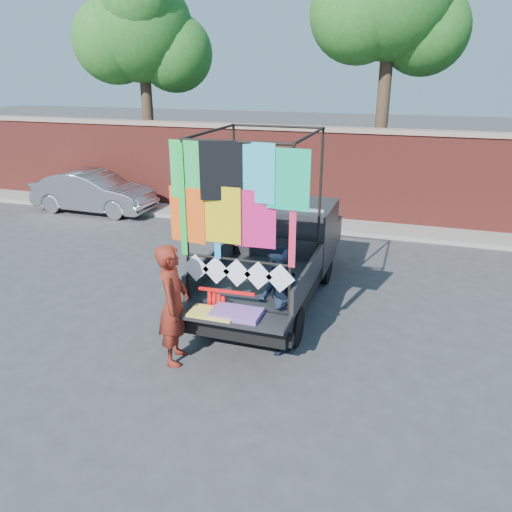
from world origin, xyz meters
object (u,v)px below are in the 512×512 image
(woman, at_px, (174,305))
(sedan, at_px, (94,192))
(pickup_truck, at_px, (282,250))
(man, at_px, (278,300))

(woman, bearing_deg, sedan, 28.28)
(woman, bearing_deg, pickup_truck, -28.81)
(sedan, distance_m, man, 9.53)
(sedan, height_order, man, man)
(woman, xyz_separation_m, man, (1.34, 0.77, -0.08))
(sedan, bearing_deg, woman, -137.17)
(pickup_truck, height_order, sedan, pickup_truck)
(sedan, xyz_separation_m, woman, (6.09, -6.73, 0.29))
(woman, height_order, man, woman)
(pickup_truck, height_order, man, pickup_truck)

